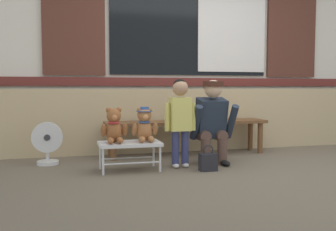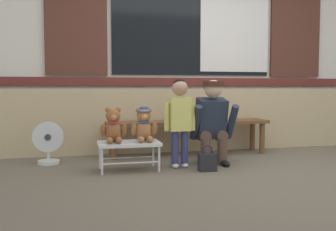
% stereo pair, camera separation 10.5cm
% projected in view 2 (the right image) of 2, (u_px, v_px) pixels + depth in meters
% --- Properties ---
extents(ground_plane, '(60.00, 60.00, 0.00)m').
position_uv_depth(ground_plane, '(245.00, 170.00, 4.04)').
color(ground_plane, brown).
extents(brick_low_wall, '(8.14, 0.25, 0.85)m').
position_uv_depth(brick_low_wall, '(201.00, 119.00, 5.39)').
color(brick_low_wall, tan).
rests_on(brick_low_wall, ground).
extents(shop_facade, '(8.30, 0.26, 3.69)m').
position_uv_depth(shop_facade, '(191.00, 22.00, 5.79)').
color(shop_facade, silver).
rests_on(shop_facade, ground).
extents(wooden_bench_long, '(2.10, 0.40, 0.44)m').
position_uv_depth(wooden_bench_long, '(188.00, 126.00, 4.97)').
color(wooden_bench_long, brown).
rests_on(wooden_bench_long, ground).
extents(small_display_bench, '(0.64, 0.36, 0.30)m').
position_uv_depth(small_display_bench, '(129.00, 145.00, 4.03)').
color(small_display_bench, silver).
rests_on(small_display_bench, ground).
extents(teddy_bear_plain, '(0.28, 0.26, 0.36)m').
position_uv_depth(teddy_bear_plain, '(113.00, 127.00, 3.98)').
color(teddy_bear_plain, '#93562D').
rests_on(teddy_bear_plain, small_display_bench).
extents(teddy_bear_with_hat, '(0.28, 0.27, 0.36)m').
position_uv_depth(teddy_bear_with_hat, '(144.00, 125.00, 4.05)').
color(teddy_bear_with_hat, '#A86B3D').
rests_on(teddy_bear_with_hat, small_display_bench).
extents(child_standing, '(0.35, 0.18, 0.96)m').
position_uv_depth(child_standing, '(180.00, 113.00, 4.15)').
color(child_standing, navy).
rests_on(child_standing, ground).
extents(adult_crouching, '(0.50, 0.49, 0.95)m').
position_uv_depth(adult_crouching, '(212.00, 122.00, 4.37)').
color(adult_crouching, brown).
rests_on(adult_crouching, ground).
extents(handbag_on_ground, '(0.18, 0.11, 0.27)m').
position_uv_depth(handbag_on_ground, '(207.00, 162.00, 4.00)').
color(handbag_on_ground, '#232328').
rests_on(handbag_on_ground, ground).
extents(floor_fan, '(0.34, 0.24, 0.48)m').
position_uv_depth(floor_fan, '(48.00, 143.00, 4.36)').
color(floor_fan, silver).
rests_on(floor_fan, ground).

